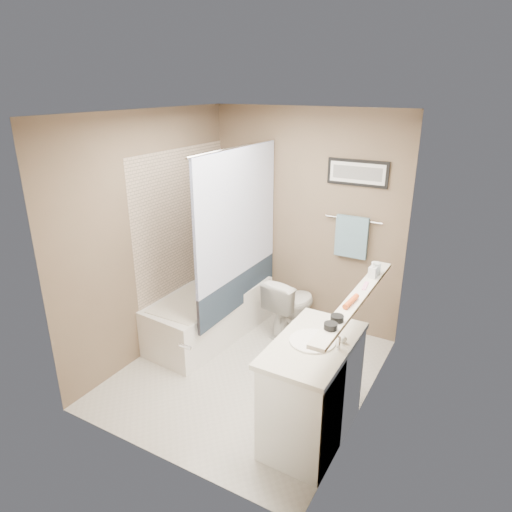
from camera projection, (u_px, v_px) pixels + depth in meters
The scene contains 33 objects.
ground at pixel (248, 372), 4.40m from camera, with size 2.50×2.50×0.00m, color beige.
ceiling at pixel (247, 115), 3.56m from camera, with size 2.20×2.50×0.04m, color white.
wall_back at pixel (304, 221), 4.98m from camera, with size 2.20×0.04×2.40m, color brown.
wall_front at pixel (152, 314), 2.98m from camera, with size 2.20×0.04×2.40m, color brown.
wall_left at pixel (153, 237), 4.48m from camera, with size 0.04×2.50×2.40m, color brown.
wall_right at pixel (369, 281), 3.48m from camera, with size 0.04×2.50×2.40m, color brown.
tile_surround at pixel (184, 241), 4.96m from camera, with size 0.02×1.55×2.00m, color #BFA791.
curtain_rod at pixel (237, 147), 4.27m from camera, with size 0.02×0.02×1.55m, color silver.
curtain_upper at pixel (238, 214), 4.50m from camera, with size 0.03×1.45×1.28m, color white.
curtain_lower at pixel (239, 290), 4.79m from camera, with size 0.03×1.45×0.36m, color #243243.
mirror at pixel (370, 234), 3.21m from camera, with size 0.02×1.60×1.00m, color silver.
shelf at pixel (356, 299), 3.42m from camera, with size 0.12×1.60×0.03m, color silver.
towel_bar at pixel (353, 220), 4.68m from camera, with size 0.02×0.02×0.60m, color silver.
towel at pixel (352, 237), 4.73m from camera, with size 0.34×0.05×0.44m, color #8FBFD0.
art_frame at pixel (358, 173), 4.52m from camera, with size 0.62×0.03×0.26m, color black.
art_mat at pixel (357, 173), 4.51m from camera, with size 0.56×0.00×0.20m, color white.
art_image at pixel (357, 173), 4.51m from camera, with size 0.50×0.00×0.13m, color #595959.
door at pixel (223, 365), 2.79m from camera, with size 0.80×0.02×2.00m, color silver.
door_handle at pixel (185, 346), 2.98m from camera, with size 0.02×0.02×0.10m, color silver.
bathtub at pixel (208, 313), 5.00m from camera, with size 0.70×1.50×0.50m, color white.
tub_rim at pixel (207, 293), 4.91m from camera, with size 0.56×1.36×0.02m, color silver.
toilet at pixel (291, 305), 5.01m from camera, with size 0.37×0.65×0.66m, color white.
vanity at pixel (312, 393), 3.48m from camera, with size 0.50×0.90×0.80m, color white.
countertop at pixel (313, 345), 3.34m from camera, with size 0.54×0.96×0.04m, color beige.
sink_basin at pixel (312, 341), 3.33m from camera, with size 0.34×0.34×0.01m, color white.
faucet_spout at pixel (339, 343), 3.22m from camera, with size 0.02×0.02×0.10m, color silver.
faucet_knob at pixel (343, 339), 3.31m from camera, with size 0.05×0.05×0.05m, color silver.
candle_bowl_near at pixel (331, 326), 2.96m from camera, with size 0.09×0.09×0.04m, color black.
candle_bowl_far at pixel (337, 318), 3.06m from camera, with size 0.09×0.09×0.04m, color black.
hair_brush_front at pixel (351, 301), 3.29m from camera, with size 0.04×0.04×0.22m, color #D14F1D.
pink_comb at pixel (365, 286), 3.59m from camera, with size 0.03×0.16×0.01m, color pink.
glass_jar at pixel (376, 268), 3.80m from camera, with size 0.08×0.08×0.10m, color silver.
soap_bottle at pixel (373, 270), 3.73m from camera, with size 0.06×0.06×0.14m, color #999999.
Camera 1 is at (1.89, -3.20, 2.61)m, focal length 32.00 mm.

